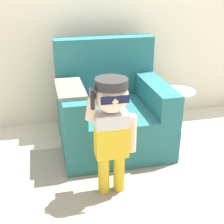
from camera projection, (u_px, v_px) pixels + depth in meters
The scene contains 5 objects.
ground_plane at pixel (133, 148), 2.87m from camera, with size 10.00×10.00×0.00m, color beige.
armchair at pixel (111, 110), 2.86m from camera, with size 0.95×0.90×0.94m.
person_child at pixel (112, 120), 2.07m from camera, with size 0.35×0.27×0.87m.
side_table at pixel (178, 107), 3.10m from camera, with size 0.31×0.31×0.43m.
rug at pixel (115, 172), 2.52m from camera, with size 1.67×0.98×0.01m.
Camera 1 is at (-0.75, -2.39, 1.46)m, focal length 50.00 mm.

